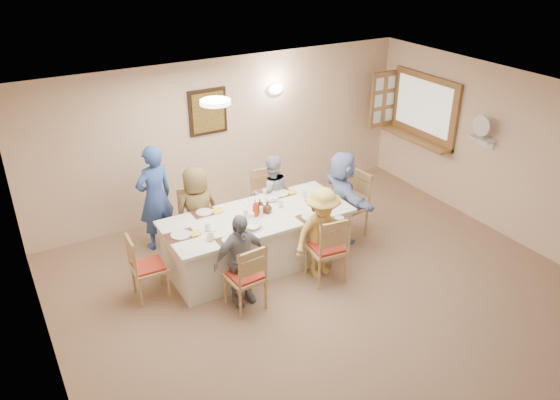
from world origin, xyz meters
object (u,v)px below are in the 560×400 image
chair_right_end (348,205)px  chair_front_left (245,275)px  caregiver (155,197)px  diner_back_left (197,211)px  diner_back_right (271,195)px  diner_front_right (322,233)px  chair_back_left (195,221)px  chair_left_end (149,266)px  condiment_ketchup (256,208)px  diner_front_left (240,260)px  desk_fan (483,130)px  diner_right_end (342,196)px  dining_table (258,239)px  chair_front_right (326,247)px  serving_hatch (424,108)px  chair_back_right (268,201)px

chair_right_end → chair_front_left: bearing=-76.3°
caregiver → diner_back_left: bearing=119.1°
diner_back_right → diner_front_right: diner_front_right is taller
chair_back_left → caregiver: size_ratio=0.58×
chair_left_end → condiment_ketchup: size_ratio=3.79×
diner_front_left → diner_front_right: 1.20m
diner_back_right → diner_front_right: size_ratio=0.98×
desk_fan → condiment_ketchup: (-3.54, 0.60, -0.67)m
chair_back_left → diner_back_left: 0.25m
chair_front_left → diner_back_right: diner_back_right is taller
diner_front_right → diner_right_end: diner_right_end is taller
desk_fan → condiment_ketchup: desk_fan is taller
diner_back_left → diner_front_right: 1.81m
diner_front_right → desk_fan: bearing=-1.9°
chair_front_left → diner_front_left: size_ratio=0.75×
dining_table → caregiver: bearing=132.4°
desk_fan → dining_table: 3.75m
diner_front_right → chair_front_left: bearing=-177.6°
dining_table → chair_left_end: 1.55m
chair_front_right → diner_back_left: 1.91m
serving_hatch → diner_front_left: serving_hatch is taller
serving_hatch → chair_left_end: (-5.17, -0.74, -1.05)m
serving_hatch → diner_back_right: (-3.02, -0.06, -0.87)m
diner_right_end → diner_front_right: bearing=139.3°
dining_table → diner_front_right: diner_front_right is taller
serving_hatch → diner_back_right: serving_hatch is taller
chair_front_right → desk_fan: bearing=-169.4°
caregiver → condiment_ketchup: (1.02, -1.15, 0.09)m
dining_table → diner_back_left: diner_back_left is taller
chair_front_left → dining_table: bearing=-131.3°
dining_table → condiment_ketchup: size_ratio=10.80×
dining_table → chair_right_end: size_ratio=2.51×
chair_front_right → diner_right_end: bearing=-128.9°
chair_front_right → condiment_ketchup: (-0.63, 0.80, 0.39)m
chair_back_right → condiment_ketchup: bearing=-123.0°
chair_right_end → diner_right_end: diner_right_end is taller
chair_right_end → diner_right_end: 0.23m
diner_back_left → diner_front_left: diner_back_left is taller
caregiver → chair_front_right: bearing=115.6°
chair_left_end → diner_front_right: bearing=-105.6°
caregiver → diner_right_end: bearing=140.4°
diner_back_left → diner_back_right: 1.20m
chair_front_right → diner_front_right: diner_front_right is taller
chair_right_end → diner_front_right: (-0.95, -0.68, 0.13)m
chair_back_right → diner_back_right: bearing=-85.0°
condiment_ketchup → dining_table: bearing=6.2°
chair_front_right → diner_front_left: 1.21m
serving_hatch → diner_right_end: size_ratio=1.07×
condiment_ketchup → desk_fan: bearing=-9.7°
chair_right_end → condiment_ketchup: 1.62m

